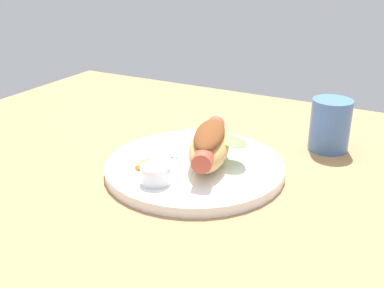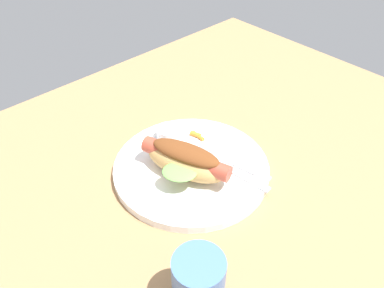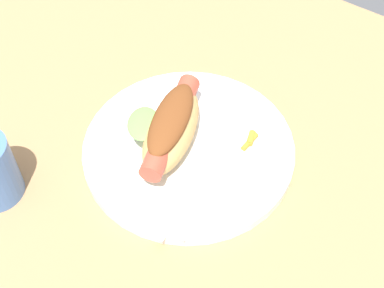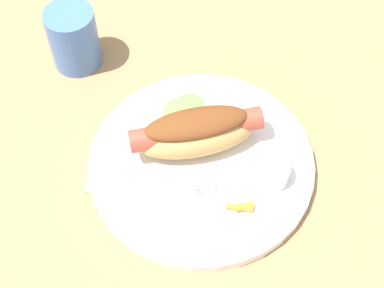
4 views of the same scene
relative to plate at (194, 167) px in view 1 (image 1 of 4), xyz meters
The scene contains 8 objects.
ground_plane 1.92cm from the plate, 92.66° to the right, with size 120.00×90.00×1.80cm, color #9E754C.
plate is the anchor object (origin of this frame).
hot_dog 4.76cm from the plate, 161.45° to the right, with size 12.16×17.10×6.20cm.
sauce_ramekin 9.27cm from the plate, 78.24° to the left, with size 4.53×4.53×2.72cm, color white.
fork 8.14cm from the plate, 41.82° to the right, with size 4.37×15.38×0.40cm.
knife 8.39cm from the plate, 57.12° to the right, with size 14.38×1.40×0.36cm, color silver.
carrot_garnish 8.58cm from the plate, 39.76° to the left, with size 1.64×3.44×0.96cm.
drinking_cup 26.34cm from the plate, 130.89° to the right, with size 7.08×7.08×9.34cm, color #4770B2.
Camera 1 is at (-31.85, 61.56, 33.68)cm, focal length 43.52 mm.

